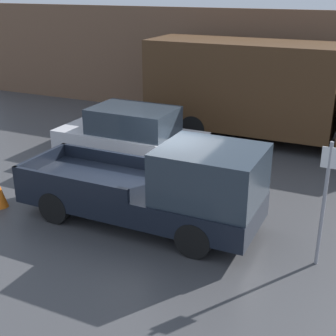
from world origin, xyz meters
name	(u,v)px	position (x,y,z in m)	size (l,w,h in m)	color
ground_plane	(159,208)	(0.00, 0.00, 0.00)	(60.00, 60.00, 0.00)	#3D3D3F
building_wall	(259,67)	(0.00, 8.87, 2.15)	(28.00, 0.15, 4.30)	brown
pickup_truck	(163,188)	(0.50, -0.80, 0.95)	(5.57, 1.95, 2.05)	black
car	(131,136)	(-2.12, 2.43, 0.87)	(4.49, 1.94, 1.76)	silver
delivery_truck	(260,89)	(0.71, 6.39, 1.80)	(8.53, 2.42, 3.38)	#472D19
parking_sign	(324,198)	(3.91, -0.87, 1.43)	(0.30, 0.07, 2.54)	gray
traffic_cone	(0,194)	(-3.58, -1.60, 0.34)	(0.36, 0.36, 0.69)	orange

